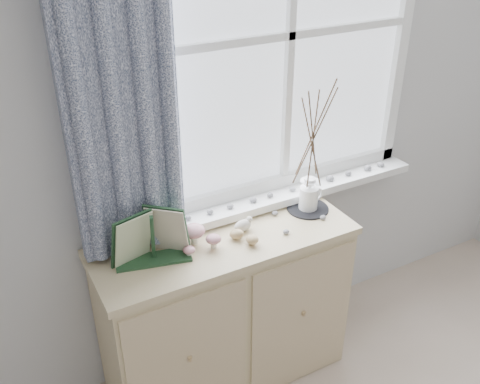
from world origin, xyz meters
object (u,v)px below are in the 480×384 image
Objects in this scene: sideboard at (227,311)px; toadstool_cluster at (198,235)px; twig_pitcher at (313,134)px; botanical_book at (154,239)px.

sideboard is 0.49m from toadstool_cluster.
sideboard is 0.95m from twig_pitcher.
twig_pitcher is (0.47, 0.04, 0.82)m from sideboard.
toadstool_cluster is (0.21, 0.04, -0.07)m from botanical_book.
twig_pitcher is (0.81, 0.06, 0.27)m from botanical_book.
botanical_book is 2.02× the size of toadstool_cluster.
toadstool_cluster reaches higher than sideboard.
botanical_book is at bearing -169.24° from toadstool_cluster.
botanical_book is (-0.34, -0.03, 0.55)m from sideboard.
toadstool_cluster is 0.26× the size of twig_pitcher.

